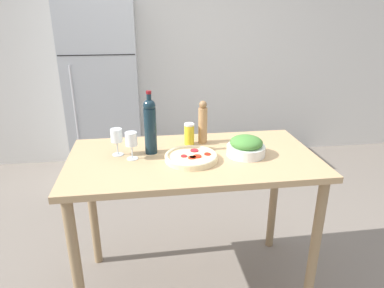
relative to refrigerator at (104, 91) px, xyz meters
The scene contains 11 objects.
ground_plane 2.17m from the refrigerator, 70.14° to the right, with size 14.00×14.00×0.00m, color slate.
wall_back 0.86m from the refrigerator, 30.49° to the left, with size 6.40×0.06×2.60m.
refrigerator is the anchor object (origin of this frame).
prep_counter 1.97m from the refrigerator, 70.14° to the right, with size 1.42×0.75×0.92m.
wine_bottle 1.82m from the refrigerator, 76.19° to the right, with size 0.07×0.07×0.37m.
wine_glass_near 1.87m from the refrigerator, 79.97° to the right, with size 0.07×0.07×0.16m.
wine_glass_far 1.79m from the refrigerator, 82.23° to the right, with size 0.07×0.07×0.16m.
pepper_mill 1.81m from the refrigerator, 65.13° to the right, with size 0.06×0.06×0.27m.
salad_bowl 2.11m from the refrigerator, 62.61° to the right, with size 0.22×0.22×0.12m.
homemade_pizza 2.01m from the refrigerator, 71.19° to the right, with size 0.29×0.29×0.04m.
salt_canister 1.79m from the refrigerator, 67.90° to the right, with size 0.06×0.06×0.13m.
Camera 1 is at (-0.26, -1.78, 1.69)m, focal length 32.00 mm.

